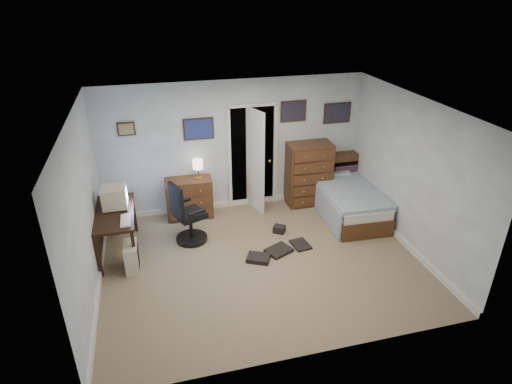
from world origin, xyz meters
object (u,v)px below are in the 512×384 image
office_chair (187,219)px  bed (347,201)px  low_dresser (189,198)px  tall_dresser (308,174)px  computer_desk (110,222)px

office_chair → bed: office_chair is taller
low_dresser → bed: 3.00m
tall_dresser → office_chair: bearing=-159.6°
low_dresser → tall_dresser: bearing=2.4°
computer_desk → tall_dresser: tall_dresser is taller
computer_desk → tall_dresser: (3.72, 0.89, 0.05)m
bed → computer_desk: bearing=-174.2°
office_chair → bed: bearing=-18.7°
computer_desk → office_chair: size_ratio=1.17×
computer_desk → low_dresser: bearing=34.1°
computer_desk → low_dresser: size_ratio=1.52×
computer_desk → office_chair: (1.22, 0.03, -0.15)m
computer_desk → low_dresser: (1.36, 0.92, -0.20)m
low_dresser → bed: bearing=-10.2°
computer_desk → low_dresser: 1.65m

